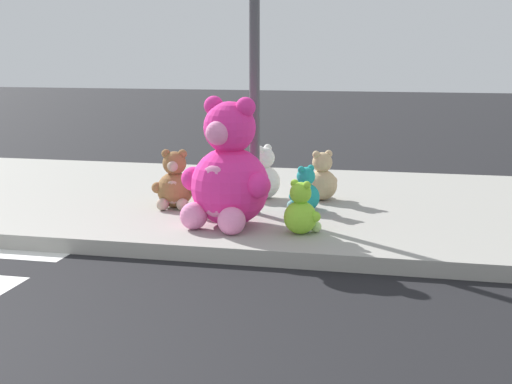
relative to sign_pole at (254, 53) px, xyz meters
The scene contains 9 objects.
sidewalk 2.19m from the sign_pole, 141.29° to the left, with size 28.00×4.40×0.15m, color #9E9B93.
sign_pole is the anchor object (origin of this frame).
plush_pink_large 1.33m from the sign_pole, 103.33° to the right, with size 0.97×0.91×1.29m.
plush_brown 1.71m from the sign_pole, behind, with size 0.50×0.46×0.66m.
plush_tan 1.81m from the sign_pole, 54.81° to the left, with size 0.41×0.42×0.59m.
plush_lime 1.77m from the sign_pole, 49.52° to the right, with size 0.37×0.38×0.52m.
plush_red 1.67m from the sign_pole, 143.41° to the left, with size 0.39×0.38×0.54m.
plush_white 1.65m from the sign_pole, 95.90° to the left, with size 0.46×0.47×0.64m.
plush_teal 1.60m from the sign_pole, 25.30° to the left, with size 0.36×0.36×0.51m.
Camera 1 is at (2.63, -2.88, 1.89)m, focal length 49.72 mm.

